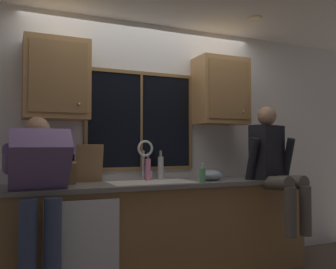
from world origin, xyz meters
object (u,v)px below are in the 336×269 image
Objects in this scene: knife_block at (68,172)px; bottle_tall_clear at (148,169)px; bottle_green_glass at (161,167)px; person_sitting_on_counter at (274,162)px; cutting_board at (90,163)px; mixing_bowl at (211,175)px; person_standing at (39,188)px; soap_dispenser at (202,175)px.

knife_block is 1.14× the size of bottle_tall_clear.
bottle_green_glass is at bearing 6.45° from bottle_tall_clear.
bottle_green_glass is at bearing 156.90° from person_sitting_on_counter.
cutting_board reaches higher than bottle_green_glass.
mixing_bowl is 0.82× the size of bottle_tall_clear.
cutting_board is at bearing 165.24° from mixing_bowl.
cutting_board reaches higher than bottle_tall_clear.
mixing_bowl is 0.63m from bottle_tall_clear.
cutting_board reaches higher than knife_block.
bottle_tall_clear is at bearing -173.55° from bottle_green_glass.
bottle_green_glass is 0.15m from bottle_tall_clear.
mixing_bowl is at bearing -32.47° from bottle_green_glass.
bottle_green_glass is (0.72, -0.03, -0.05)m from cutting_board.
person_standing is 6.56× the size of mixing_bowl.
person_sitting_on_counter is at bearing -9.42° from knife_block.
person_standing is 1.20× the size of person_sitting_on_counter.
knife_block is at bearing -172.47° from bottle_tall_clear.
person_sitting_on_counter is 1.85m from cutting_board.
soap_dispenser is (1.20, -0.28, -0.04)m from knife_block.
soap_dispenser is at bearing 176.41° from person_sitting_on_counter.
cutting_board is 1.97× the size of soap_dispenser.
knife_block is at bearing -172.64° from bottle_green_glass.
cutting_board reaches higher than soap_dispenser.
bottle_tall_clear is (0.57, -0.05, -0.06)m from cutting_board.
person_standing is at bearing -179.53° from person_sitting_on_counter.
soap_dispenser is 0.48m from bottle_green_glass.
mixing_bowl is 0.51m from bottle_green_glass.
bottle_green_glass is (0.94, 0.12, 0.02)m from knife_block.
soap_dispenser is at bearing -142.87° from mixing_bowl.
bottle_green_glass is at bearing 7.36° from knife_block.
person_sitting_on_counter is at bearing 0.47° from person_standing.
person_sitting_on_counter reaches higher than mixing_bowl.
person_standing is 4.69× the size of knife_block.
knife_block is 0.88× the size of cutting_board.
mixing_bowl is at bearing -14.76° from cutting_board.
knife_block is at bearing -145.50° from cutting_board.
knife_block reaches higher than mixing_bowl.
mixing_bowl is 1.24× the size of soap_dispenser.
soap_dispenser is (-0.17, -0.13, 0.02)m from mixing_bowl.
person_standing is 0.45m from knife_block.
person_standing reaches higher than bottle_green_glass.
knife_block is (-2.00, 0.33, -0.08)m from person_sitting_on_counter.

